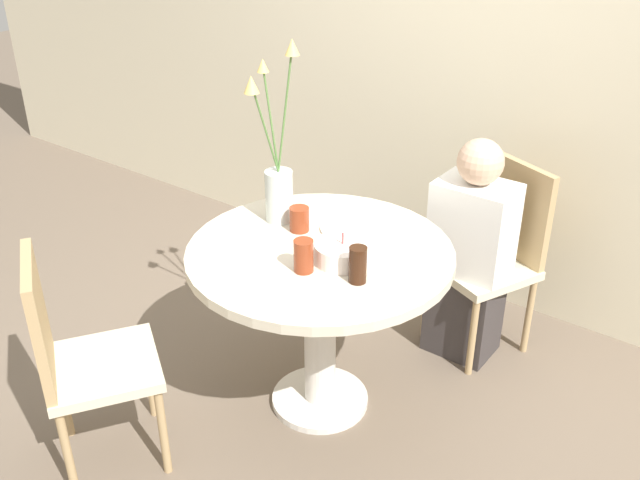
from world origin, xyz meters
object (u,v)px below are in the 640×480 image
at_px(birthday_cake, 343,252).
at_px(side_plate, 345,229).
at_px(drink_glass_0, 358,265).
at_px(person_guest, 470,258).
at_px(flower_vase, 277,176).
at_px(drink_glass_2, 304,256).
at_px(chair_far_back, 497,248).
at_px(drink_glass_1, 299,219).
at_px(chair_right_flank, 77,353).

xyz_separation_m(birthday_cake, side_plate, (-0.14, 0.21, -0.03)).
bearing_deg(birthday_cake, drink_glass_0, -34.62).
bearing_deg(side_plate, person_guest, 58.18).
distance_m(flower_vase, person_guest, 0.97).
bearing_deg(side_plate, drink_glass_2, -79.98).
height_order(chair_far_back, drink_glass_1, chair_far_back).
xyz_separation_m(chair_right_flank, flower_vase, (0.22, 0.89, 0.45)).
relative_size(birthday_cake, person_guest, 0.20).
bearing_deg(drink_glass_2, side_plate, 100.02).
bearing_deg(drink_glass_0, person_guest, 85.63).
distance_m(chair_far_back, drink_glass_2, 1.12).
bearing_deg(drink_glass_2, flower_vase, 141.72).
bearing_deg(chair_far_back, side_plate, -96.56).
bearing_deg(drink_glass_1, chair_far_back, 55.55).
relative_size(chair_far_back, birthday_cake, 4.21).
bearing_deg(drink_glass_0, side_plate, 131.02).
bearing_deg(drink_glass_2, drink_glass_1, 130.84).
xyz_separation_m(drink_glass_2, person_guest, (0.26, 0.88, -0.32)).
relative_size(chair_right_flank, side_plate, 4.45).
xyz_separation_m(chair_far_back, drink_glass_0, (-0.13, -0.97, 0.32)).
bearing_deg(flower_vase, chair_far_back, 48.86).
relative_size(chair_right_flank, person_guest, 0.85).
height_order(chair_far_back, drink_glass_2, chair_far_back).
bearing_deg(drink_glass_1, drink_glass_0, -24.73).
bearing_deg(drink_glass_0, birthday_cake, 145.38).
bearing_deg(side_plate, flower_vase, -161.94).
bearing_deg(person_guest, chair_right_flank, -118.74).
relative_size(chair_far_back, side_plate, 4.45).
bearing_deg(chair_far_back, flower_vase, -107.58).
bearing_deg(flower_vase, side_plate, 18.06).
relative_size(chair_far_back, drink_glass_2, 7.27).
bearing_deg(chair_far_back, drink_glass_2, -84.05).
height_order(birthday_cake, side_plate, birthday_cake).
bearing_deg(chair_right_flank, drink_glass_0, -105.30).
height_order(birthday_cake, flower_vase, flower_vase).
bearing_deg(birthday_cake, drink_glass_2, -117.07).
relative_size(flower_vase, side_plate, 3.64).
xyz_separation_m(chair_far_back, drink_glass_2, (-0.33, -1.03, 0.31)).
relative_size(side_plate, drink_glass_1, 2.02).
height_order(chair_right_flank, person_guest, person_guest).
relative_size(chair_far_back, drink_glass_0, 6.60).
distance_m(flower_vase, drink_glass_2, 0.45).
bearing_deg(drink_glass_1, chair_right_flank, -112.04).
height_order(chair_right_flank, side_plate, chair_right_flank).
bearing_deg(drink_glass_2, chair_far_back, 72.39).
xyz_separation_m(chair_far_back, flower_vase, (-0.66, -0.76, 0.45)).
distance_m(flower_vase, side_plate, 0.35).
bearing_deg(person_guest, drink_glass_0, -94.37).
distance_m(chair_far_back, birthday_cake, 0.96).
distance_m(drink_glass_0, person_guest, 0.89).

